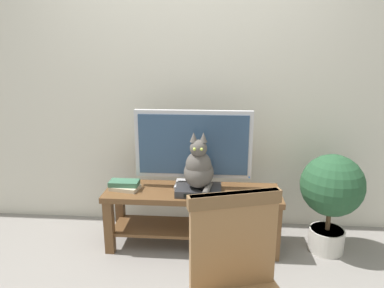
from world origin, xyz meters
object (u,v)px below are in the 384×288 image
at_px(tv, 193,147).
at_px(potted_plant, 331,192).
at_px(cat, 199,168).
at_px(tv_stand, 192,207).
at_px(media_box, 199,190).
at_px(book_stack, 125,185).

relative_size(tv, potted_plant, 1.16).
distance_m(tv, cat, 0.20).
bearing_deg(tv, potted_plant, -4.11).
distance_m(tv_stand, tv, 0.48).
distance_m(tv, media_box, 0.34).
bearing_deg(potted_plant, tv_stand, -179.85).
relative_size(tv_stand, media_box, 3.95).
distance_m(tv_stand, potted_plant, 1.08).
bearing_deg(book_stack, cat, -4.88).
relative_size(tv_stand, tv, 1.50).
relative_size(media_box, potted_plant, 0.44).
bearing_deg(tv, media_box, -68.52).
bearing_deg(tv_stand, media_box, -45.04).
distance_m(cat, potted_plant, 1.04).
distance_m(tv_stand, media_box, 0.18).
height_order(media_box, cat, cat).
relative_size(cat, potted_plant, 0.56).
bearing_deg(tv_stand, cat, -51.92).
xyz_separation_m(cat, book_stack, (-0.59, 0.05, -0.18)).
bearing_deg(book_stack, tv_stand, 1.79).
xyz_separation_m(cat, potted_plant, (1.02, 0.07, -0.19)).
xyz_separation_m(tv_stand, media_box, (0.05, -0.05, 0.17)).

